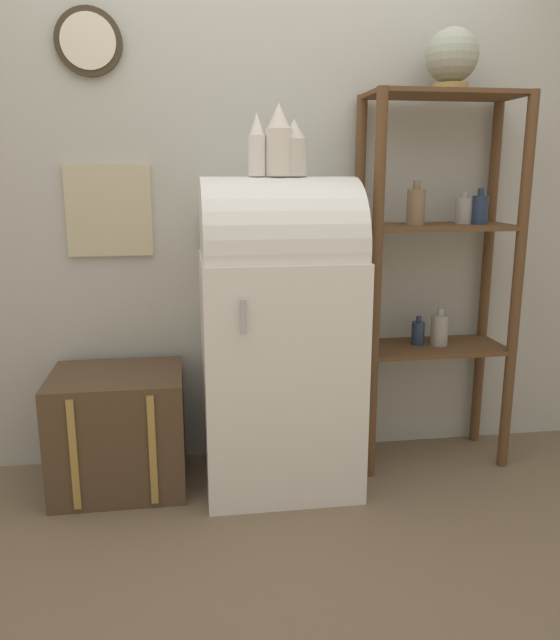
# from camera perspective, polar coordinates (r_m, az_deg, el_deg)

# --- Properties ---
(ground_plane) EXTENTS (12.00, 12.00, 0.00)m
(ground_plane) POSITION_cam_1_polar(r_m,az_deg,el_deg) (2.84, 0.61, -16.34)
(ground_plane) COLOR #7A664C
(wall_back) EXTENTS (7.00, 0.09, 2.70)m
(wall_back) POSITION_cam_1_polar(r_m,az_deg,el_deg) (3.04, -1.19, 12.26)
(wall_back) COLOR #B7B7AD
(wall_back) RESTS_ON ground_plane
(refrigerator) EXTENTS (0.68, 0.65, 1.39)m
(refrigerator) POSITION_cam_1_polar(r_m,az_deg,el_deg) (2.79, -0.14, -0.88)
(refrigerator) COLOR white
(refrigerator) RESTS_ON ground_plane
(suitcase_trunk) EXTENTS (0.58, 0.48, 0.54)m
(suitcase_trunk) POSITION_cam_1_polar(r_m,az_deg,el_deg) (2.96, -14.48, -9.72)
(suitcase_trunk) COLOR brown
(suitcase_trunk) RESTS_ON ground_plane
(shelf_unit) EXTENTS (0.73, 0.36, 1.76)m
(shelf_unit) POSITION_cam_1_polar(r_m,az_deg,el_deg) (3.05, 14.14, 5.42)
(shelf_unit) COLOR brown
(shelf_unit) RESTS_ON ground_plane
(globe) EXTENTS (0.24, 0.24, 0.28)m
(globe) POSITION_cam_1_polar(r_m,az_deg,el_deg) (3.10, 15.44, 22.11)
(globe) COLOR #AD8942
(globe) RESTS_ON shelf_unit
(vase_left) EXTENTS (0.07, 0.07, 0.26)m
(vase_left) POSITION_cam_1_polar(r_m,az_deg,el_deg) (2.69, -2.13, 15.53)
(vase_left) COLOR white
(vase_left) RESTS_ON refrigerator
(vase_center) EXTENTS (0.11, 0.11, 0.30)m
(vase_center) POSITION_cam_1_polar(r_m,az_deg,el_deg) (2.70, -0.20, 15.93)
(vase_center) COLOR silver
(vase_center) RESTS_ON refrigerator
(vase_right) EXTENTS (0.11, 0.11, 0.24)m
(vase_right) POSITION_cam_1_polar(r_m,az_deg,el_deg) (2.72, 1.30, 15.29)
(vase_right) COLOR beige
(vase_right) RESTS_ON refrigerator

